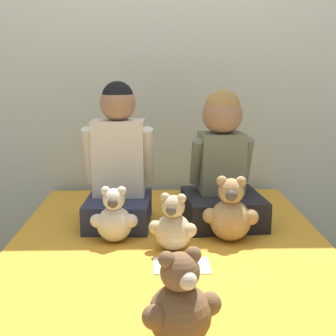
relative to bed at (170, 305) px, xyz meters
The scene contains 9 objects.
wall_behind_bed 1.48m from the bed, 90.00° to the left, with size 8.00×0.06×2.50m.
bed is the anchor object (origin of this frame).
child_on_left 0.68m from the bed, 119.62° to the left, with size 0.34×0.39×0.67m.
child_on_right 0.68m from the bed, 57.22° to the left, with size 0.39×0.41×0.63m.
teddy_bear_held_by_left_child 0.43m from the bed, 148.30° to the left, with size 0.20×0.15×0.24m.
teddy_bear_held_by_right_child 0.46m from the bed, 28.72° to the left, with size 0.24×0.18×0.28m.
teddy_bear_between_children 0.33m from the bed, 71.75° to the left, with size 0.19×0.15×0.24m.
teddy_bear_at_foot_of_bed 0.71m from the bed, 89.06° to the right, with size 0.21×0.17×0.27m.
sign_card 0.26m from the bed, 71.32° to the right, with size 0.21×0.15×0.00m.
Camera 1 is at (-0.05, -1.75, 1.18)m, focal length 50.00 mm.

